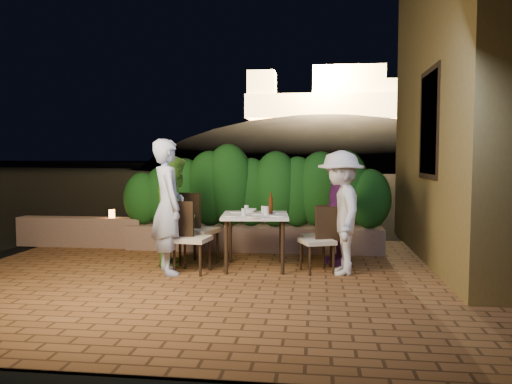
% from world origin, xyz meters
% --- Properties ---
extents(ground, '(400.00, 400.00, 0.00)m').
position_xyz_m(ground, '(0.00, 0.00, -0.02)').
color(ground, black).
rests_on(ground, ground).
extents(terrace_floor, '(7.00, 6.00, 0.15)m').
position_xyz_m(terrace_floor, '(0.00, 0.50, -0.07)').
color(terrace_floor, brown).
rests_on(terrace_floor, ground).
extents(building_wall, '(1.60, 5.00, 5.00)m').
position_xyz_m(building_wall, '(3.60, 2.00, 2.50)').
color(building_wall, olive).
rests_on(building_wall, ground).
extents(window_pane, '(0.08, 1.00, 1.40)m').
position_xyz_m(window_pane, '(2.82, 1.50, 2.00)').
color(window_pane, black).
rests_on(window_pane, building_wall).
extents(window_frame, '(0.06, 1.15, 1.55)m').
position_xyz_m(window_frame, '(2.81, 1.50, 2.00)').
color(window_frame, black).
rests_on(window_frame, building_wall).
extents(planter, '(4.20, 0.55, 0.40)m').
position_xyz_m(planter, '(0.20, 2.30, 0.20)').
color(planter, '#795D4D').
rests_on(planter, ground).
extents(hedge, '(4.00, 0.70, 1.10)m').
position_xyz_m(hedge, '(0.20, 2.30, 0.95)').
color(hedge, '#134313').
rests_on(hedge, planter).
extents(parapet, '(2.20, 0.30, 0.50)m').
position_xyz_m(parapet, '(-2.80, 2.30, 0.25)').
color(parapet, '#795D4D').
rests_on(parapet, ground).
extents(hill, '(52.00, 40.00, 22.00)m').
position_xyz_m(hill, '(2.00, 60.00, -4.00)').
color(hill, black).
rests_on(hill, ground).
extents(fortress, '(26.00, 8.00, 8.00)m').
position_xyz_m(fortress, '(2.00, 60.00, 10.50)').
color(fortress, '#FFCC7A').
rests_on(fortress, hill).
extents(dining_table, '(0.98, 0.98, 0.75)m').
position_xyz_m(dining_table, '(0.40, 0.98, 0.38)').
color(dining_table, white).
rests_on(dining_table, ground).
extents(plate_nw, '(0.19, 0.19, 0.01)m').
position_xyz_m(plate_nw, '(0.11, 0.72, 0.76)').
color(plate_nw, white).
rests_on(plate_nw, dining_table).
extents(plate_sw, '(0.20, 0.20, 0.01)m').
position_xyz_m(plate_sw, '(0.12, 1.18, 0.76)').
color(plate_sw, white).
rests_on(plate_sw, dining_table).
extents(plate_ne, '(0.22, 0.22, 0.01)m').
position_xyz_m(plate_ne, '(0.73, 0.80, 0.76)').
color(plate_ne, white).
rests_on(plate_ne, dining_table).
extents(plate_se, '(0.23, 0.23, 0.01)m').
position_xyz_m(plate_se, '(0.65, 1.20, 0.76)').
color(plate_se, white).
rests_on(plate_se, dining_table).
extents(plate_centre, '(0.24, 0.24, 0.01)m').
position_xyz_m(plate_centre, '(0.41, 1.00, 0.76)').
color(plate_centre, white).
rests_on(plate_centre, dining_table).
extents(plate_front, '(0.24, 0.24, 0.01)m').
position_xyz_m(plate_front, '(0.46, 0.64, 0.76)').
color(plate_front, white).
rests_on(plate_front, dining_table).
extents(glass_nw, '(0.06, 0.06, 0.10)m').
position_xyz_m(glass_nw, '(0.27, 0.78, 0.80)').
color(glass_nw, silver).
rests_on(glass_nw, dining_table).
extents(glass_sw, '(0.06, 0.06, 0.11)m').
position_xyz_m(glass_sw, '(0.25, 1.18, 0.80)').
color(glass_sw, silver).
rests_on(glass_sw, dining_table).
extents(glass_ne, '(0.07, 0.07, 0.12)m').
position_xyz_m(glass_ne, '(0.55, 0.92, 0.81)').
color(glass_ne, silver).
rests_on(glass_ne, dining_table).
extents(glass_se, '(0.06, 0.06, 0.10)m').
position_xyz_m(glass_se, '(0.49, 1.17, 0.80)').
color(glass_se, silver).
rests_on(glass_se, dining_table).
extents(beer_bottle, '(0.06, 0.06, 0.30)m').
position_xyz_m(beer_bottle, '(0.61, 1.06, 0.90)').
color(beer_bottle, '#47200B').
rests_on(beer_bottle, dining_table).
extents(bowl, '(0.20, 0.20, 0.05)m').
position_xyz_m(bowl, '(0.29, 1.23, 0.77)').
color(bowl, white).
rests_on(bowl, dining_table).
extents(chair_left_front, '(0.49, 0.49, 0.95)m').
position_xyz_m(chair_left_front, '(-0.40, 0.61, 0.48)').
color(chair_left_front, black).
rests_on(chair_left_front, ground).
extents(chair_left_back, '(0.60, 0.60, 1.02)m').
position_xyz_m(chair_left_back, '(-0.44, 1.15, 0.51)').
color(chair_left_back, black).
rests_on(chair_left_back, ground).
extents(chair_right_front, '(0.53, 0.53, 0.88)m').
position_xyz_m(chair_right_front, '(1.25, 0.84, 0.44)').
color(chair_right_front, black).
rests_on(chair_right_front, ground).
extents(chair_right_back, '(0.50, 0.50, 0.85)m').
position_xyz_m(chair_right_back, '(1.24, 1.28, 0.43)').
color(chair_right_back, black).
rests_on(chair_right_back, ground).
extents(diner_blue, '(0.69, 0.77, 1.77)m').
position_xyz_m(diner_blue, '(-0.70, 0.55, 0.89)').
color(diner_blue, '#ACBCDD').
rests_on(diner_blue, ground).
extents(diner_green, '(0.67, 0.81, 1.55)m').
position_xyz_m(diner_green, '(-0.76, 1.12, 0.77)').
color(diner_green, '#6EBA3A').
rests_on(diner_green, ground).
extents(diner_white, '(0.73, 1.12, 1.62)m').
position_xyz_m(diner_white, '(1.55, 0.79, 0.81)').
color(diner_white, white).
rests_on(diner_white, ground).
extents(diner_purple, '(0.59, 0.96, 1.52)m').
position_xyz_m(diner_purple, '(1.54, 1.39, 0.76)').
color(diner_purple, '#6A2777').
rests_on(diner_purple, ground).
extents(parapet_lamp, '(0.10, 0.10, 0.14)m').
position_xyz_m(parapet_lamp, '(-2.23, 2.30, 0.57)').
color(parapet_lamp, orange).
rests_on(parapet_lamp, parapet).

